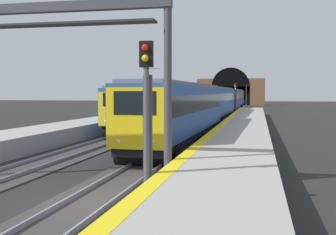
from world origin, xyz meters
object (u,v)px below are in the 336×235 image
Objects in this scene: railway_signal_mid at (235,96)px; catenary_mast_near at (148,89)px; train_adjacent_platform at (185,101)px; overhead_signal_gantry at (50,46)px; train_main_approaching at (221,101)px; railway_signal_near at (147,111)px; railway_signal_far at (246,93)px.

railway_signal_mid is 0.63× the size of catenary_mast_near.
overhead_signal_gantry is at bearing 2.21° from train_adjacent_platform.
train_main_approaching is at bearing -3.39° from overhead_signal_gantry.
train_main_approaching is at bearing -106.08° from catenary_mast_near.
train_adjacent_platform is 6.49× the size of overhead_signal_gantry.
railway_signal_near reaches higher than train_adjacent_platform.
railway_signal_near is 5.65m from overhead_signal_gantry.
railway_signal_near is 0.53× the size of overhead_signal_gantry.
railway_signal_near is 0.89× the size of railway_signal_far.
overhead_signal_gantry is at bearing -2.60° from railway_signal_far.
railway_signal_far is at bearing -180.00° from railway_signal_near.
overhead_signal_gantry reaches higher than railway_signal_mid.
overhead_signal_gantry reaches higher than railway_signal_near.
catenary_mast_near is (3.22, 11.19, 1.59)m from train_main_approaching.
train_adjacent_platform is at bearing -83.63° from railway_signal_mid.
railway_signal_mid is 52.46m from railway_signal_far.
overhead_signal_gantry is at bearing -5.62° from railway_signal_mid.
railway_signal_far is 52.35m from catenary_mast_near.
train_adjacent_platform reaches higher than train_main_approaching.
train_main_approaching is 16.40× the size of railway_signal_near.
train_adjacent_platform is at bearing 3.34° from overhead_signal_gantry.
overhead_signal_gantry reaches higher than train_main_approaching.
railway_signal_far is 0.60× the size of overhead_signal_gantry.
train_main_approaching is 10.63× the size of catenary_mast_near.
train_adjacent_platform is 7.08m from railway_signal_mid.
train_adjacent_platform is 44.37m from overhead_signal_gantry.
railway_signal_mid is 13.19m from catenary_mast_near.
catenary_mast_near is (49.42, 13.03, 1.01)m from railway_signal_near.
railway_signal_near is (-46.88, -7.01, 0.61)m from train_adjacent_platform.
railway_signal_far is at bearing -14.42° from catenary_mast_near.
railway_signal_mid is 45.26m from overhead_signal_gantry.
overhead_signal_gantry reaches higher than railway_signal_far.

